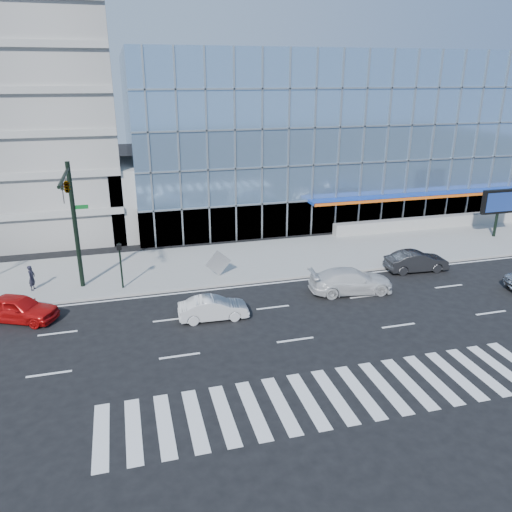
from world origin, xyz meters
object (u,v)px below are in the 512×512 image
Objects in this scene: traffic_signal at (69,200)px; tilted_panel at (218,263)px; ped_signal_post at (120,259)px; white_suv at (351,281)px; white_sedan at (213,308)px; red_sedan at (18,308)px; marquee_sign at (499,203)px; dark_sedan at (416,261)px; pedestrian at (32,278)px.

traffic_signal is 10.21m from tilted_panel.
ped_signal_post is 6.41m from tilted_panel.
ped_signal_post is at bearing 79.91° from white_suv.
red_sedan is (-10.53, 2.65, 0.11)m from white_sedan.
white_sedan is at bearing -78.80° from red_sedan.
ped_signal_post reaches higher than tilted_panel.
marquee_sign is 11.94m from dark_sedan.
tilted_panel is (1.46, 5.91, 0.42)m from white_sedan.
white_suv is at bearing -37.51° from tilted_panel.
white_suv is at bearing -16.29° from ped_signal_post.
dark_sedan is 3.34× the size of tilted_panel.
dark_sedan is at bearing -62.78° from red_sedan.
tilted_panel is at bearing 4.21° from ped_signal_post.
dark_sedan is 25.62m from red_sedan.
white_sedan is 12.31m from pedestrian.
marquee_sign reaches higher than white_sedan.
tilted_panel is at bearing -11.26° from white_sedan.
white_sedan is 0.89× the size of red_sedan.
pedestrian is at bearing -177.11° from marquee_sign.
traffic_signal is 1.82× the size of red_sedan.
marquee_sign is at bearing -61.08° from dark_sedan.
ped_signal_post is at bearing 177.47° from tilted_panel.
pedestrian is (-2.99, 1.61, -5.20)m from traffic_signal.
ped_signal_post reaches higher than dark_sedan.
tilted_panel is (6.31, 0.46, -1.07)m from ped_signal_post.
white_sedan is (-9.07, -1.38, -0.12)m from white_suv.
traffic_signal is 1.84× the size of dark_sedan.
marquee_sign is 0.76× the size of white_suv.
white_suv is 1.35× the size of white_sedan.
tilted_panel reaches higher than red_sedan.
white_suv is at bearing -88.44° from pedestrian.
red_sedan is (-36.19, -5.84, -2.32)m from marquee_sign.
traffic_signal is 4.93× the size of pedestrian.
marquee_sign is 1.02× the size of white_sedan.
ped_signal_post is at bearing -38.51° from red_sedan.
red_sedan is at bearing -142.80° from traffic_signal.
pedestrian is (0.20, 4.03, 0.21)m from red_sedan.
tilted_panel is at bearing 5.44° from traffic_signal.
ped_signal_post is 0.57× the size of white_suv.
dark_sedan is at bearing -64.30° from white_suv.
marquee_sign is at bearing -0.64° from tilted_panel.
pedestrian is at bearing 167.31° from ped_signal_post.
marquee_sign is 36.73m from red_sedan.
traffic_signal reaches higher than white_sedan.
marquee_sign is 36.10m from pedestrian.
red_sedan is at bearing -153.83° from ped_signal_post.
tilted_panel is (11.99, 3.26, 0.32)m from red_sedan.
ped_signal_post is 20.06m from dark_sedan.
white_suv is at bearing -68.40° from red_sedan.
marquee_sign is at bearing 5.71° from ped_signal_post.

